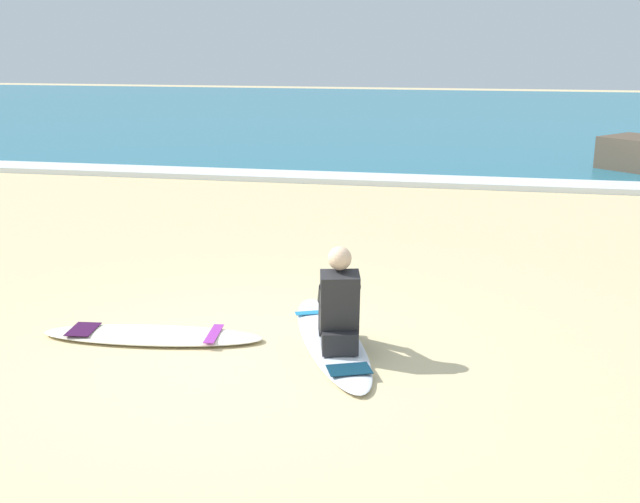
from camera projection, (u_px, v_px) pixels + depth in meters
ground_plane at (246, 359)px, 6.82m from camera, size 80.00×80.00×0.00m
sea at (420, 115)px, 28.19m from camera, size 80.00×28.00×0.10m
breaking_foam at (373, 179)px, 15.24m from camera, size 80.00×0.90×0.11m
surfboard_main at (331, 340)px, 7.15m from camera, size 1.36×2.39×0.08m
surfer_seated at (339, 308)px, 6.81m from camera, size 0.49×0.76×0.95m
surfboard_spare_near at (152, 335)px, 7.26m from camera, size 2.17×0.74×0.08m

